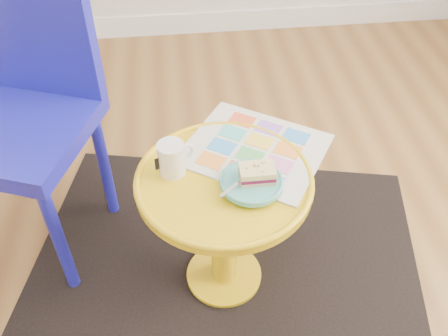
{
  "coord_description": "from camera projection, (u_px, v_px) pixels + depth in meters",
  "views": [
    {
      "loc": [
        0.22,
        -0.66,
        1.42
      ],
      "look_at": [
        0.33,
        0.3,
        0.5
      ],
      "focal_mm": 40.0,
      "sensor_mm": 36.0,
      "label": 1
    }
  ],
  "objects": [
    {
      "name": "mug",
      "position": [
        172.0,
        157.0,
        1.34
      ],
      "size": [
        0.1,
        0.07,
        0.1
      ],
      "rotation": [
        0.0,
        0.0,
        0.42
      ],
      "color": "white",
      "rests_on": "side_table"
    },
    {
      "name": "plate",
      "position": [
        251.0,
        183.0,
        1.32
      ],
      "size": [
        0.17,
        0.17,
        0.02
      ],
      "color": "#50A9A6",
      "rests_on": "newspaper"
    },
    {
      "name": "rug",
      "position": [
        224.0,
        276.0,
        1.67
      ],
      "size": [
        1.51,
        1.36,
        0.01
      ],
      "primitive_type": "cube",
      "rotation": [
        0.0,
        0.0,
        -0.22
      ],
      "color": "black",
      "rests_on": "ground"
    },
    {
      "name": "fork",
      "position": [
        241.0,
        182.0,
        1.31
      ],
      "size": [
        0.12,
        0.1,
        0.0
      ],
      "rotation": [
        0.0,
        0.0,
        -0.89
      ],
      "color": "silver",
      "rests_on": "plate"
    },
    {
      "name": "side_table",
      "position": [
        224.0,
        211.0,
        1.45
      ],
      "size": [
        0.49,
        0.49,
        0.46
      ],
      "color": "gold",
      "rests_on": "ground"
    },
    {
      "name": "chair",
      "position": [
        22.0,
        100.0,
        1.48
      ],
      "size": [
        0.54,
        0.54,
        0.95
      ],
      "rotation": [
        0.0,
        0.0,
        -0.35
      ],
      "color": "#1A1AA9",
      "rests_on": "ground"
    },
    {
      "name": "newspaper",
      "position": [
        255.0,
        149.0,
        1.44
      ],
      "size": [
        0.49,
        0.48,
        0.01
      ],
      "primitive_type": "cube",
      "rotation": [
        0.0,
        0.0,
        -0.58
      ],
      "color": "silver",
      "rests_on": "side_table"
    },
    {
      "name": "cake_slice",
      "position": [
        257.0,
        173.0,
        1.31
      ],
      "size": [
        0.09,
        0.06,
        0.04
      ],
      "rotation": [
        0.0,
        0.0,
        -0.0
      ],
      "color": "#D3BC8C",
      "rests_on": "plate"
    }
  ]
}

